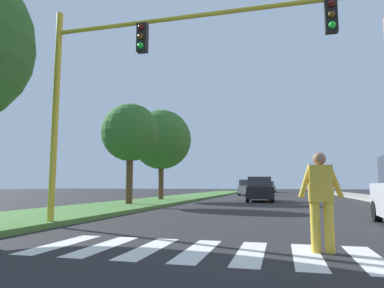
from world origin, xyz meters
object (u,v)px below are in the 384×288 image
sedan_distant (247,188)px  sedan_far_horizon (269,187)px  tree_mid (130,133)px  tree_far (161,140)px  sedan_midblock (259,190)px  traffic_light_gantry (141,65)px  pedestrian_performer (321,197)px

sedan_distant → sedan_far_horizon: (1.97, 13.94, -0.02)m
tree_mid → sedan_distant: tree_mid is taller
tree_far → sedan_distant: bearing=75.3°
sedan_midblock → sedan_far_horizon: bearing=90.6°
sedan_distant → tree_far: bearing=-104.7°
sedan_distant → sedan_midblock: bearing=-81.1°
traffic_light_gantry → sedan_far_horizon: bearing=87.7°
traffic_light_gantry → sedan_midblock: size_ratio=1.93×
tree_far → sedan_far_horizon: bearing=78.3°
traffic_light_gantry → sedan_distant: traffic_light_gantry is taller
tree_mid → sedan_distant: (4.04, 22.23, -3.13)m
pedestrian_performer → sedan_midblock: 18.35m
sedan_midblock → sedan_distant: bearing=98.9°
tree_far → tree_mid: bearing=-87.2°
pedestrian_performer → sedan_far_horizon: size_ratio=0.37×
tree_far → pedestrian_performer: size_ratio=3.71×
traffic_light_gantry → sedan_midblock: bearing=82.6°
pedestrian_performer → sedan_distant: bearing=97.7°
tree_far → sedan_far_horizon: tree_far is taller
tree_far → pedestrian_performer: bearing=-62.0°
traffic_light_gantry → pedestrian_performer: size_ratio=5.22×
pedestrian_performer → sedan_far_horizon: bearing=93.0°
sedan_far_horizon → pedestrian_performer: bearing=-87.0°
sedan_midblock → sedan_distant: 14.85m
sedan_midblock → sedan_distant: size_ratio=0.97×
traffic_light_gantry → sedan_midblock: 16.71m
pedestrian_performer → traffic_light_gantry: bearing=154.3°
tree_far → pedestrian_performer: tree_far is taller
pedestrian_performer → sedan_midblock: pedestrian_performer is taller
traffic_light_gantry → sedan_distant: 31.06m
tree_far → sedan_midblock: bearing=15.0°
tree_mid → pedestrian_performer: 13.93m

